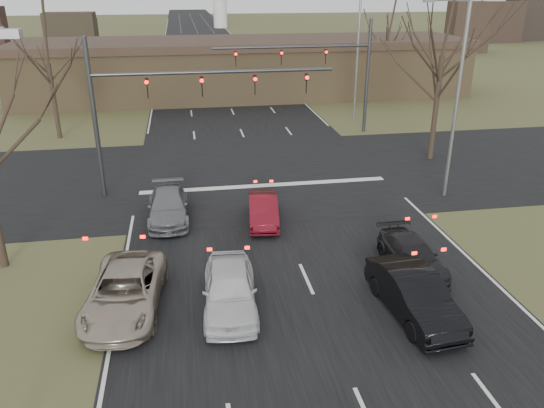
# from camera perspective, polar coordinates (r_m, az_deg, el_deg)

# --- Properties ---
(ground) EXTENTS (360.00, 360.00, 0.00)m
(ground) POSITION_cam_1_polar(r_m,az_deg,el_deg) (17.76, 5.95, -12.95)
(ground) COLOR #4B4E2A
(ground) RESTS_ON ground
(road_main) EXTENTS (14.00, 300.00, 0.02)m
(road_main) POSITION_cam_1_polar(r_m,az_deg,el_deg) (74.65, -6.54, 14.75)
(road_main) COLOR black
(road_main) RESTS_ON ground
(road_cross) EXTENTS (200.00, 14.00, 0.02)m
(road_cross) POSITION_cam_1_polar(r_m,az_deg,el_deg) (30.90, -1.32, 3.30)
(road_cross) COLOR black
(road_cross) RESTS_ON ground
(building) EXTENTS (42.40, 10.40, 5.30)m
(building) POSITION_cam_1_polar(r_m,az_deg,el_deg) (52.74, -2.89, 14.45)
(building) COLOR brown
(building) RESTS_ON ground
(mast_arm_near) EXTENTS (12.12, 0.24, 8.00)m
(mast_arm_near) POSITION_cam_1_polar(r_m,az_deg,el_deg) (27.35, -11.90, 11.24)
(mast_arm_near) COLOR #383A3D
(mast_arm_near) RESTS_ON ground
(mast_arm_far) EXTENTS (11.12, 0.24, 8.00)m
(mast_arm_far) POSITION_cam_1_polar(r_m,az_deg,el_deg) (38.61, 6.23, 14.78)
(mast_arm_far) COLOR #383A3D
(mast_arm_far) RESTS_ON ground
(streetlight_right_near) EXTENTS (2.34, 0.25, 10.00)m
(streetlight_right_near) POSITION_cam_1_polar(r_m,az_deg,el_deg) (27.54, 19.09, 11.67)
(streetlight_right_near) COLOR gray
(streetlight_right_near) RESTS_ON ground
(streetlight_right_far) EXTENTS (2.34, 0.25, 10.00)m
(streetlight_right_far) POSITION_cam_1_polar(r_m,az_deg,el_deg) (43.25, 8.98, 16.26)
(streetlight_right_far) COLOR gray
(streetlight_right_far) RESTS_ON ground
(tree_right_near) EXTENTS (6.90, 6.90, 11.50)m
(tree_right_near) POSITION_cam_1_polar(r_m,az_deg,el_deg) (33.48, 18.39, 19.29)
(tree_right_near) COLOR black
(tree_right_near) RESTS_ON ground
(tree_left_far) EXTENTS (5.70, 5.70, 9.50)m
(tree_left_far) POSITION_cam_1_polar(r_m,az_deg,el_deg) (39.92, -23.43, 16.77)
(tree_left_far) COLOR black
(tree_left_far) RESTS_ON ground
(tree_right_far) EXTENTS (5.40, 5.40, 9.00)m
(tree_right_far) POSITION_cam_1_polar(r_m,az_deg,el_deg) (52.55, 12.46, 18.65)
(tree_right_far) COLOR black
(tree_right_far) RESTS_ON ground
(car_silver_suv) EXTENTS (2.85, 5.33, 1.43)m
(car_silver_suv) POSITION_cam_1_polar(r_m,az_deg,el_deg) (18.75, -15.55, -9.03)
(car_silver_suv) COLOR #A99B89
(car_silver_suv) RESTS_ON ground
(car_white_sedan) EXTENTS (2.09, 4.55, 1.51)m
(car_white_sedan) POSITION_cam_1_polar(r_m,az_deg,el_deg) (18.18, -4.56, -9.10)
(car_white_sedan) COLOR silver
(car_white_sedan) RESTS_ON ground
(car_black_hatch) EXTENTS (1.96, 4.71, 1.51)m
(car_black_hatch) POSITION_cam_1_polar(r_m,az_deg,el_deg) (18.42, 15.06, -9.43)
(car_black_hatch) COLOR black
(car_black_hatch) RESTS_ON ground
(car_charcoal_sedan) EXTENTS (1.74, 4.13, 1.19)m
(car_charcoal_sedan) POSITION_cam_1_polar(r_m,az_deg,el_deg) (21.19, 14.82, -5.40)
(car_charcoal_sedan) COLOR black
(car_charcoal_sedan) RESTS_ON ground
(car_grey_ahead) EXTENTS (1.84, 4.50, 1.31)m
(car_grey_ahead) POSITION_cam_1_polar(r_m,az_deg,el_deg) (25.20, -11.09, -0.24)
(car_grey_ahead) COLOR slate
(car_grey_ahead) RESTS_ON ground
(car_red_ahead) EXTENTS (1.71, 3.87, 1.24)m
(car_red_ahead) POSITION_cam_1_polar(r_m,az_deg,el_deg) (24.42, -0.95, -0.65)
(car_red_ahead) COLOR maroon
(car_red_ahead) RESTS_ON ground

